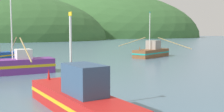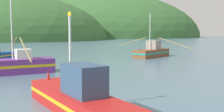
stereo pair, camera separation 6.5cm
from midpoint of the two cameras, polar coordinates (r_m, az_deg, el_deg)
hill_far_right at (r=265.05m, az=-18.50°, el=3.98°), size 83.83×67.06×89.67m
hill_mid_right at (r=239.37m, az=-3.97°, el=4.14°), size 191.48×153.19×81.03m
fishing_boat_brown at (r=43.48m, az=8.64°, el=0.94°), size 9.31×10.00×7.35m
fishing_boat_red at (r=12.99m, az=-7.37°, el=-9.21°), size 5.38×8.99×5.03m
fishing_boat_purple at (r=27.08m, az=-19.65°, el=-1.83°), size 7.04×11.93×7.95m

